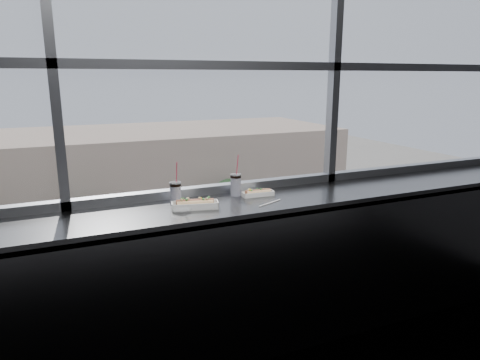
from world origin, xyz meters
name	(u,v)px	position (x,y,z in m)	size (l,w,h in m)	color
wall_back_lower	(215,263)	(0.00, 1.50, 0.55)	(6.00, 6.00, 0.00)	black
window_glass	(210,19)	(0.00, 1.52, 2.30)	(6.00, 6.00, 0.00)	silver
window_mullions	(211,18)	(0.00, 1.50, 2.30)	(6.00, 0.08, 2.40)	gray
counter	(228,207)	(0.00, 1.23, 1.07)	(6.00, 0.55, 0.06)	slate
counter_fascia	(243,295)	(0.00, 0.97, 0.55)	(6.00, 0.04, 1.04)	slate
hotdog_tray_left	(195,204)	(-0.24, 1.19, 1.13)	(0.31, 0.16, 0.07)	white
hotdog_tray_right	(258,193)	(0.26, 1.30, 1.12)	(0.23, 0.09, 0.06)	white
soda_cup_left	(176,192)	(-0.33, 1.33, 1.18)	(0.08, 0.08, 0.29)	white
soda_cup_right	(236,184)	(0.12, 1.38, 1.19)	(0.08, 0.08, 0.30)	white
loose_straw	(270,203)	(0.26, 1.10, 1.10)	(0.01, 0.01, 0.22)	white
wrapper	(182,210)	(-0.33, 1.16, 1.11)	(0.11, 0.08, 0.03)	silver
plaza_ground	(74,204)	(0.00, 45.00, -11.00)	(120.00, 120.00, 0.00)	gray
street_asphalt	(95,315)	(0.00, 21.50, -10.97)	(80.00, 10.00, 0.06)	black
far_sidewalk	(85,260)	(0.00, 29.50, -10.98)	(80.00, 6.00, 0.04)	gray
far_building	(73,177)	(0.00, 39.50, -7.00)	(50.00, 14.00, 8.00)	tan
car_near_d	(203,316)	(5.01, 17.50, -10.02)	(5.51, 2.29, 1.84)	white
car_near_e	(373,275)	(15.97, 17.50, -9.89)	(6.29, 2.62, 2.10)	navy
car_far_b	(121,264)	(2.08, 25.50, -9.96)	(5.88, 2.45, 1.96)	maroon
car_far_c	(282,236)	(13.99, 25.50, -9.83)	(6.68, 2.78, 2.23)	#B6B6B6
car_near_c	(123,331)	(1.03, 17.50, -9.90)	(6.27, 2.61, 2.09)	#BE0219
pedestrian_d	(216,231)	(9.90, 28.84, -9.96)	(0.89, 0.66, 1.99)	#66605B
pedestrian_b	(49,248)	(-2.27, 29.99, -9.84)	(1.00, 0.75, 2.24)	#66605B
pedestrian_c	(160,236)	(5.50, 29.38, -9.93)	(0.92, 0.69, 2.06)	#66605B
tree_center	(83,218)	(0.16, 29.50, -7.80)	(3.02, 3.02, 4.72)	#47382B
tree_right	(231,198)	(11.44, 29.50, -7.62)	(3.19, 3.19, 4.99)	#47382B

